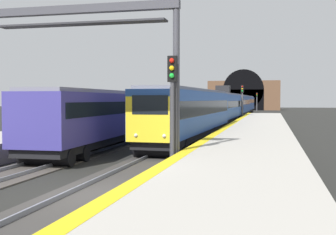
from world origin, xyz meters
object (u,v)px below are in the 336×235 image
(railway_signal_far, at_px, (257,100))
(overhead_signal_gantry, at_px, (80,46))
(train_main_approaching, at_px, (231,106))
(train_adjacent_platform, at_px, (153,110))
(railway_signal_near, at_px, (173,104))
(railway_signal_mid, at_px, (242,100))

(railway_signal_far, bearing_deg, overhead_signal_gantry, -2.46)
(train_main_approaching, height_order, train_adjacent_platform, train_main_approaching)
(railway_signal_near, xyz_separation_m, railway_signal_mid, (41.99, -0.00, 0.09))
(train_main_approaching, distance_m, train_adjacent_platform, 24.02)
(train_adjacent_platform, distance_m, railway_signal_mid, 22.00)
(train_adjacent_platform, bearing_deg, railway_signal_far, -6.56)
(train_adjacent_platform, height_order, railway_signal_mid, railway_signal_mid)
(train_adjacent_platform, xyz_separation_m, railway_signal_mid, (20.93, -6.72, 0.93))
(train_main_approaching, relative_size, railway_signal_far, 16.63)
(railway_signal_near, bearing_deg, train_main_approaching, -177.70)
(railway_signal_near, xyz_separation_m, railway_signal_far, (99.63, -0.00, 0.01))
(railway_signal_mid, relative_size, overhead_signal_gantry, 0.57)
(railway_signal_mid, xyz_separation_m, overhead_signal_gantry, (-41.51, 4.25, 2.40))
(railway_signal_mid, bearing_deg, train_main_approaching, -145.28)
(railway_signal_far, bearing_deg, railway_signal_near, 0.00)
(railway_signal_near, bearing_deg, railway_signal_far, -180.00)
(train_main_approaching, distance_m, railway_signal_near, 44.62)
(railway_signal_mid, bearing_deg, railway_signal_far, -180.00)
(train_adjacent_platform, bearing_deg, overhead_signal_gantry, -174.85)
(railway_signal_far, bearing_deg, train_adjacent_platform, -4.89)
(train_main_approaching, xyz_separation_m, railway_signal_far, (55.06, -1.79, 0.77))
(railway_signal_near, bearing_deg, overhead_signal_gantry, -96.51)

